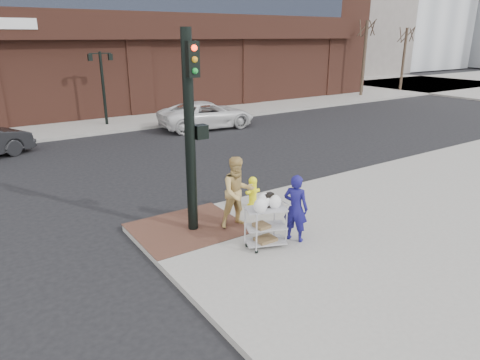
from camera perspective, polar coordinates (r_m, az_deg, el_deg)
ground at (r=11.04m, az=-1.93°, el=-8.01°), size 220.00×220.00×0.00m
sidewalk_far at (r=44.36m, az=-10.44°, el=12.05°), size 65.00×36.00×0.15m
brick_curb_ramp at (r=11.42m, az=-6.92°, el=-6.33°), size 2.80×2.40×0.01m
filler_block at (r=64.89m, az=11.11°, el=21.92°), size 14.00×20.00×18.00m
bare_tree_a at (r=38.38m, az=16.64°, el=19.90°), size 1.80×1.80×7.20m
bare_tree_b at (r=43.40m, az=21.43°, el=18.57°), size 1.80×1.80×6.70m
lamp_post at (r=25.53m, az=-17.85°, el=12.55°), size 1.32×0.22×4.00m
traffic_signal_pole at (r=10.52m, az=-6.57°, el=6.91°), size 0.61×0.51×5.00m
woman_blue at (r=10.46m, az=7.42°, el=-3.73°), size 0.65×0.74×1.69m
pedestrian_tan at (r=11.10m, az=-0.31°, el=-1.65°), size 1.02×0.85×1.90m
minivan_white at (r=24.32m, az=-4.43°, el=8.66°), size 5.60×2.96×1.50m
utility_cart at (r=10.20m, az=3.46°, el=-5.73°), size 1.07×0.83×1.31m
fire_hydrant at (r=12.46m, az=1.71°, el=-1.61°), size 0.45×0.31×0.95m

